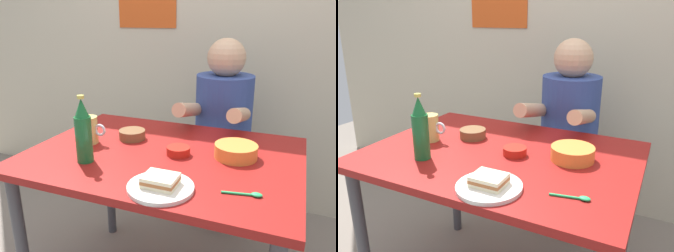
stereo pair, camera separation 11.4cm
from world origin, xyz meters
The scene contains 12 objects.
wall_back centered at (0.00, 1.05, 1.30)m, with size 4.40×0.09×2.60m.
dining_table centered at (0.00, 0.00, 0.65)m, with size 1.10×0.80×0.74m.
stool centered at (0.11, 0.63, 0.35)m, with size 0.34×0.34×0.45m.
person_seated centered at (0.11, 0.62, 0.77)m, with size 0.33×0.56×0.72m.
plate_orange centered at (0.11, -0.29, 0.75)m, with size 0.22×0.22×0.01m, color silver.
sandwich centered at (0.11, -0.29, 0.77)m, with size 0.11×0.09×0.04m.
beer_mug centered at (-0.35, -0.02, 0.80)m, with size 0.13×0.08×0.12m.
beer_bottle centered at (-0.25, -0.19, 0.86)m, with size 0.06×0.06×0.26m.
condiment_bowl_brown centered at (-0.20, 0.10, 0.76)m, with size 0.12×0.12×0.04m.
sambal_bowl_red centered at (0.07, 0.00, 0.76)m, with size 0.10×0.10×0.03m.
soup_bowl_orange centered at (0.29, 0.06, 0.77)m, with size 0.17×0.17×0.05m.
spoon centered at (0.38, -0.22, 0.75)m, with size 0.13×0.04×0.01m.
Camera 1 is at (0.49, -1.17, 1.27)m, focal length 35.46 mm.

